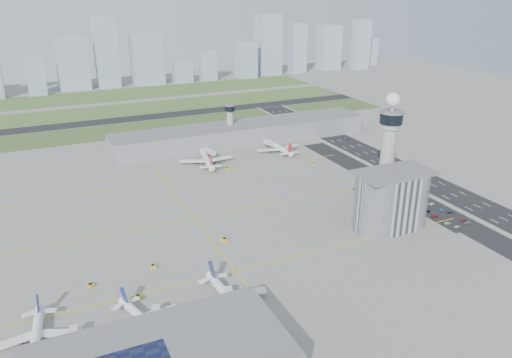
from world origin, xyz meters
name	(u,v)px	position (x,y,z in m)	size (l,w,h in m)	color
ground	(283,227)	(0.00, 0.00, 0.00)	(1000.00, 1000.00, 0.00)	gray
grass_strip_0	(148,128)	(-20.00, 225.00, 0.04)	(480.00, 50.00, 0.08)	#3B5729
grass_strip_1	(131,110)	(-20.00, 300.00, 0.04)	(480.00, 60.00, 0.08)	#536C33
grass_strip_2	(117,95)	(-20.00, 380.00, 0.04)	(480.00, 70.00, 0.08)	#4D6F34
runway	(139,118)	(-20.00, 262.00, 0.06)	(480.00, 22.00, 0.10)	black
highway	(447,192)	(115.00, 0.00, 0.05)	(28.00, 500.00, 0.10)	black
barrier_left	(430,195)	(101.00, 0.00, 0.60)	(0.60, 500.00, 1.20)	#9E9E99
barrier_right	(464,187)	(129.00, 0.00, 0.60)	(0.60, 500.00, 1.20)	#9E9E99
landside_road	(427,205)	(90.00, -10.00, 0.04)	(18.00, 260.00, 0.08)	black
parking_lot	(440,213)	(88.00, -22.00, 0.05)	(20.00, 44.00, 0.10)	black
taxiway_line_h_0	(236,271)	(-40.00, -30.00, 0.01)	(260.00, 0.60, 0.01)	yellow
taxiway_line_h_1	(194,218)	(-40.00, 30.00, 0.01)	(260.00, 0.60, 0.01)	yellow
taxiway_line_h_2	(166,182)	(-40.00, 90.00, 0.01)	(260.00, 0.60, 0.01)	yellow
taxiway_line_v	(194,218)	(-40.00, 30.00, 0.01)	(0.60, 260.00, 0.01)	yellow
control_tower	(389,143)	(72.00, 8.00, 35.04)	(14.00, 14.00, 64.50)	#ADAAA5
secondary_tower	(230,121)	(30.00, 150.00, 18.80)	(8.60, 8.60, 31.90)	#ADAAA5
admin_building	(391,199)	(51.99, -22.00, 15.30)	(42.00, 24.00, 33.50)	#B2B2B7
terminal_pier	(243,133)	(40.00, 148.00, 7.90)	(210.00, 32.00, 15.80)	gray
airplane_near_a	(35,334)	(-123.66, -45.99, 5.21)	(37.22, 31.64, 10.42)	white
airplane_near_b	(145,316)	(-85.78, -51.94, 4.88)	(34.82, 29.60, 9.75)	white
airplane_near_c	(230,294)	(-51.78, -52.76, 5.55)	(39.62, 33.67, 11.09)	white
airplane_far_a	(206,154)	(-3.60, 113.63, 6.41)	(45.75, 38.89, 12.81)	white
airplane_far_b	(278,144)	(55.95, 116.07, 5.88)	(42.03, 35.73, 11.77)	white
jet_bridge_near_0	(72,357)	(-113.00, -61.00, 2.85)	(14.00, 3.00, 5.70)	silver
jet_bridge_near_1	(159,333)	(-83.00, -61.00, 2.85)	(14.00, 3.00, 5.70)	silver
jet_bridge_near_2	(235,312)	(-53.00, -61.00, 2.85)	(14.00, 3.00, 5.70)	silver
jet_bridge_far_0	(205,151)	(2.00, 132.00, 2.85)	(14.00, 3.00, 5.70)	silver
jet_bridge_far_1	(265,143)	(52.00, 132.00, 2.85)	(14.00, 3.00, 5.70)	silver
tug_0	(91,285)	(-101.07, -15.37, 0.84)	(2.00, 2.91, 1.69)	gold
tug_1	(138,297)	(-84.35, -32.34, 0.83)	(1.97, 2.86, 1.66)	yellow
tug_2	(153,266)	(-73.08, -11.25, 0.85)	(2.00, 2.91, 1.69)	gold
tug_3	(224,239)	(-34.21, -1.23, 0.88)	(2.09, 3.04, 1.77)	yellow
tug_4	(227,168)	(5.17, 94.24, 0.82)	(1.95, 2.84, 1.65)	#EACC03
tug_5	(312,164)	(64.17, 78.32, 0.82)	(1.94, 2.82, 1.64)	#D1AC03
car_lot_0	(457,227)	(83.67, -39.08, 0.57)	(1.36, 3.38, 1.15)	silver
car_lot_1	(448,223)	(82.13, -33.92, 0.58)	(1.23, 3.52, 1.16)	gray
car_lot_2	(435,216)	(82.31, -24.38, 0.57)	(1.88, 4.07, 1.13)	maroon
car_lot_3	(426,211)	(82.49, -17.38, 0.65)	(1.83, 4.50, 1.31)	black
car_lot_4	(422,207)	(84.13, -12.13, 0.64)	(1.51, 3.76, 1.28)	#16264A
car_lot_5	(411,203)	(82.66, -4.60, 0.66)	(1.39, 4.00, 1.32)	silver
car_lot_6	(468,223)	(92.31, -38.24, 0.65)	(2.17, 4.71, 1.31)	gray
car_lot_7	(464,220)	(92.99, -34.72, 0.62)	(1.73, 4.26, 1.24)	maroon
car_lot_8	(450,212)	(93.56, -24.08, 0.62)	(1.47, 3.64, 1.24)	#2A2B2E
car_lot_9	(442,210)	(91.95, -19.87, 0.59)	(1.26, 3.60, 1.19)	navy
car_lot_10	(432,204)	(92.46, -10.79, 0.59)	(1.95, 4.24, 1.18)	white
car_lot_11	(422,199)	(92.52, -2.93, 0.66)	(1.84, 4.53, 1.32)	gray
car_hw_1	(406,171)	(116.05, 39.53, 0.56)	(1.18, 3.38, 1.12)	black
car_hw_2	(348,139)	(122.48, 118.95, 0.61)	(2.03, 4.40, 1.22)	#294C80
car_hw_4	(297,123)	(108.93, 181.71, 0.63)	(1.48, 3.68, 1.25)	gray
skyline_bldg_6	(35,75)	(-102.68, 417.90, 22.60)	(20.04, 16.03, 45.20)	#9EADC1
skyline_bldg_7	(72,64)	(-59.44, 436.89, 30.61)	(35.76, 28.61, 61.22)	#9EADC1
skyline_bldg_8	(106,53)	(-19.42, 431.56, 41.69)	(26.33, 21.06, 83.39)	#9EADC1
skyline_bldg_9	(147,59)	(30.27, 432.32, 31.06)	(36.96, 29.57, 62.11)	#9EADC1
skyline_bldg_10	(183,72)	(73.27, 423.68, 13.87)	(23.01, 18.41, 27.75)	#9EADC1
skyline_bldg_11	(208,66)	(108.28, 423.34, 19.48)	(20.22, 16.18, 38.97)	#9EADC1
skyline_bldg_12	(246,60)	(162.17, 421.29, 23.44)	(26.14, 20.92, 46.89)	#9EADC1
skyline_bldg_13	(268,45)	(201.27, 433.27, 40.60)	(32.26, 25.81, 81.20)	#9EADC1
skyline_bldg_14	(298,48)	(244.74, 426.38, 34.37)	(21.59, 17.28, 68.75)	#9EADC1
skyline_bldg_15	(329,48)	(302.83, 435.54, 31.70)	(30.25, 24.20, 63.40)	#9EADC1
skyline_bldg_16	(361,45)	(345.49, 415.96, 35.78)	(23.04, 18.43, 71.56)	#9EADC1
skyline_bldg_17	(369,52)	(382.05, 443.29, 20.53)	(22.64, 18.11, 41.06)	#9EADC1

